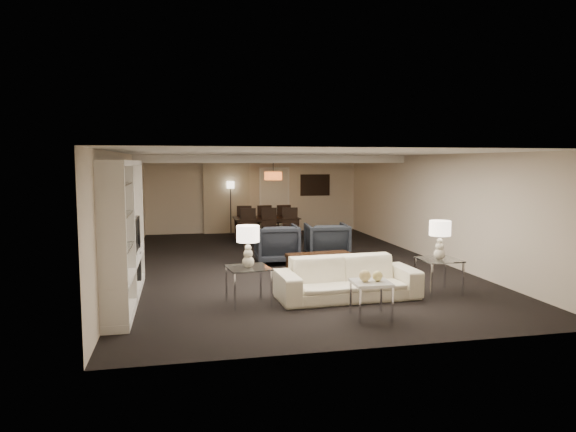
# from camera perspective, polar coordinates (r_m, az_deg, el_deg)

# --- Properties ---
(floor) EXTENTS (11.00, 11.00, 0.00)m
(floor) POSITION_cam_1_polar(r_m,az_deg,el_deg) (11.84, 0.00, -5.30)
(floor) COLOR black
(floor) RESTS_ON ground
(ceiling) EXTENTS (7.00, 11.00, 0.02)m
(ceiling) POSITION_cam_1_polar(r_m,az_deg,el_deg) (11.61, 0.00, 6.89)
(ceiling) COLOR silver
(ceiling) RESTS_ON ground
(wall_back) EXTENTS (7.00, 0.02, 2.50)m
(wall_back) POSITION_cam_1_polar(r_m,az_deg,el_deg) (17.06, -3.85, 2.39)
(wall_back) COLOR beige
(wall_back) RESTS_ON ground
(wall_front) EXTENTS (7.00, 0.02, 2.50)m
(wall_front) POSITION_cam_1_polar(r_m,az_deg,el_deg) (6.43, 10.29, -3.69)
(wall_front) COLOR beige
(wall_front) RESTS_ON ground
(wall_left) EXTENTS (0.02, 11.00, 2.50)m
(wall_left) POSITION_cam_1_polar(r_m,az_deg,el_deg) (11.46, -17.38, 0.36)
(wall_left) COLOR beige
(wall_left) RESTS_ON ground
(wall_right) EXTENTS (0.02, 11.00, 2.50)m
(wall_right) POSITION_cam_1_polar(r_m,az_deg,el_deg) (12.85, 15.45, 1.00)
(wall_right) COLOR beige
(wall_right) RESTS_ON ground
(ceiling_soffit) EXTENTS (7.00, 4.00, 0.20)m
(ceiling_soffit) POSITION_cam_1_polar(r_m,az_deg,el_deg) (15.05, -2.79, 6.30)
(ceiling_soffit) COLOR silver
(ceiling_soffit) RESTS_ON ceiling
(curtains) EXTENTS (1.50, 0.12, 2.40)m
(curtains) POSITION_cam_1_polar(r_m,az_deg,el_deg) (16.88, -6.84, 2.15)
(curtains) COLOR beige
(curtains) RESTS_ON wall_back
(door) EXTENTS (0.90, 0.05, 2.10)m
(door) POSITION_cam_1_polar(r_m,az_deg,el_deg) (17.16, -1.52, 1.75)
(door) COLOR silver
(door) RESTS_ON wall_back
(painting) EXTENTS (0.95, 0.04, 0.65)m
(painting) POSITION_cam_1_polar(r_m,az_deg,el_deg) (17.43, 3.02, 3.46)
(painting) COLOR #142D38
(painting) RESTS_ON wall_back
(media_unit) EXTENTS (0.38, 3.40, 2.35)m
(media_unit) POSITION_cam_1_polar(r_m,az_deg,el_deg) (8.88, -17.69, -1.70)
(media_unit) COLOR white
(media_unit) RESTS_ON wall_left
(pendant_light) EXTENTS (0.52, 0.52, 0.24)m
(pendant_light) POSITION_cam_1_polar(r_m,az_deg,el_deg) (15.11, -1.66, 4.48)
(pendant_light) COLOR #D8591E
(pendant_light) RESTS_ON ceiling_soffit
(sofa) EXTENTS (2.45, 1.05, 0.70)m
(sofa) POSITION_cam_1_polar(r_m,az_deg,el_deg) (8.86, 6.61, -6.88)
(sofa) COLOR beige
(sofa) RESTS_ON floor
(coffee_table) EXTENTS (1.40, 0.91, 0.47)m
(coffee_table) POSITION_cam_1_polar(r_m,az_deg,el_deg) (10.38, 3.77, -5.59)
(coffee_table) COLOR black
(coffee_table) RESTS_ON floor
(armchair_left) EXTENTS (0.99, 1.02, 0.89)m
(armchair_left) POSITION_cam_1_polar(r_m,az_deg,el_deg) (11.84, -1.27, -3.11)
(armchair_left) COLOR black
(armchair_left) RESTS_ON floor
(armchair_right) EXTENTS (1.04, 1.06, 0.89)m
(armchair_right) POSITION_cam_1_polar(r_m,az_deg,el_deg) (12.12, 4.32, -2.91)
(armchair_right) COLOR black
(armchair_right) RESTS_ON floor
(side_table_left) EXTENTS (0.74, 0.74, 0.62)m
(side_table_left) POSITION_cam_1_polar(r_m,az_deg,el_deg) (8.50, -4.43, -7.72)
(side_table_left) COLOR white
(side_table_left) RESTS_ON floor
(side_table_right) EXTENTS (0.67, 0.67, 0.62)m
(side_table_right) POSITION_cam_1_polar(r_m,az_deg,el_deg) (9.54, 16.39, -6.42)
(side_table_right) COLOR silver
(side_table_right) RESTS_ON floor
(table_lamp_left) EXTENTS (0.41, 0.41, 0.68)m
(table_lamp_left) POSITION_cam_1_polar(r_m,az_deg,el_deg) (8.37, -4.46, -3.40)
(table_lamp_left) COLOR #F1E9CB
(table_lamp_left) RESTS_ON side_table_left
(table_lamp_right) EXTENTS (0.39, 0.39, 0.68)m
(table_lamp_right) POSITION_cam_1_polar(r_m,az_deg,el_deg) (9.43, 16.50, -2.56)
(table_lamp_right) COLOR beige
(table_lamp_right) RESTS_ON side_table_right
(marble_table) EXTENTS (0.58, 0.58, 0.55)m
(marble_table) POSITION_cam_1_polar(r_m,az_deg,el_deg) (7.88, 9.19, -9.13)
(marble_table) COLOR white
(marble_table) RESTS_ON floor
(gold_gourd_a) EXTENTS (0.18, 0.18, 0.18)m
(gold_gourd_a) POSITION_cam_1_polar(r_m,az_deg,el_deg) (7.76, 8.54, -6.59)
(gold_gourd_a) COLOR #E1C677
(gold_gourd_a) RESTS_ON marble_table
(gold_gourd_b) EXTENTS (0.15, 0.15, 0.15)m
(gold_gourd_b) POSITION_cam_1_polar(r_m,az_deg,el_deg) (7.83, 9.92, -6.58)
(gold_gourd_b) COLOR #E5D479
(gold_gourd_b) RESTS_ON marble_table
(television) EXTENTS (1.02, 0.13, 0.58)m
(television) POSITION_cam_1_polar(r_m,az_deg,el_deg) (9.49, -17.13, -2.01)
(television) COLOR black
(television) RESTS_ON media_unit
(vase_blue) EXTENTS (0.16, 0.16, 0.17)m
(vase_blue) POSITION_cam_1_polar(r_m,az_deg,el_deg) (8.01, -18.30, -2.77)
(vase_blue) COLOR #2939B5
(vase_blue) RESTS_ON media_unit
(vase_amber) EXTENTS (0.18, 0.18, 0.19)m
(vase_amber) POSITION_cam_1_polar(r_m,az_deg,el_deg) (8.16, -18.25, 1.01)
(vase_amber) COLOR #B18B3B
(vase_amber) RESTS_ON media_unit
(floor_speaker) EXTENTS (0.12, 0.12, 0.99)m
(floor_speaker) POSITION_cam_1_polar(r_m,az_deg,el_deg) (9.99, -16.35, -4.76)
(floor_speaker) COLOR black
(floor_speaker) RESTS_ON floor
(dining_table) EXTENTS (1.94, 1.09, 0.68)m
(dining_table) POSITION_cam_1_polar(r_m,az_deg,el_deg) (15.33, -2.42, -1.43)
(dining_table) COLOR black
(dining_table) RESTS_ON floor
(chair_nl) EXTENTS (0.49, 0.49, 1.01)m
(chair_nl) POSITION_cam_1_polar(r_m,az_deg,el_deg) (14.58, -4.32, -1.18)
(chair_nl) COLOR black
(chair_nl) RESTS_ON floor
(chair_nm) EXTENTS (0.47, 0.47, 1.01)m
(chair_nm) POSITION_cam_1_polar(r_m,az_deg,el_deg) (14.67, -2.00, -1.12)
(chair_nm) COLOR black
(chair_nm) RESTS_ON floor
(chair_nr) EXTENTS (0.52, 0.52, 1.01)m
(chair_nr) POSITION_cam_1_polar(r_m,az_deg,el_deg) (14.79, 0.29, -1.06)
(chair_nr) COLOR black
(chair_nr) RESTS_ON floor
(chair_fl) EXTENTS (0.48, 0.48, 1.01)m
(chair_fl) POSITION_cam_1_polar(r_m,az_deg,el_deg) (15.86, -4.95, -0.60)
(chair_fl) COLOR black
(chair_fl) RESTS_ON floor
(chair_fm) EXTENTS (0.51, 0.51, 1.01)m
(chair_fm) POSITION_cam_1_polar(r_m,az_deg,el_deg) (15.95, -2.81, -0.55)
(chair_fm) COLOR black
(chair_fm) RESTS_ON floor
(chair_fr) EXTENTS (0.52, 0.52, 1.01)m
(chair_fr) POSITION_cam_1_polar(r_m,az_deg,el_deg) (16.05, -0.70, -0.50)
(chair_fr) COLOR black
(chair_fr) RESTS_ON floor
(floor_lamp) EXTENTS (0.30, 0.30, 1.71)m
(floor_lamp) POSITION_cam_1_polar(r_m,az_deg,el_deg) (16.70, -6.38, 0.92)
(floor_lamp) COLOR black
(floor_lamp) RESTS_ON floor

